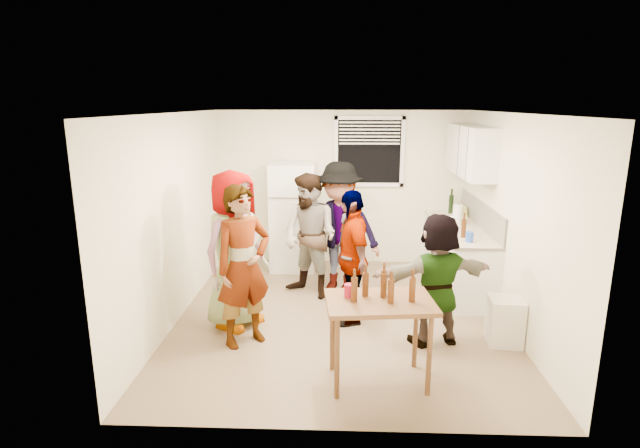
{
  "coord_description": "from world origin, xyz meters",
  "views": [
    {
      "loc": [
        -0.03,
        -5.82,
        2.62
      ],
      "look_at": [
        -0.26,
        0.18,
        1.15
      ],
      "focal_mm": 28.0,
      "sensor_mm": 36.0,
      "label": 1
    }
  ],
  "objects_px": {
    "kettle": "(453,222)",
    "guest_back_left": "(310,295)",
    "beer_bottle_counter": "(463,237)",
    "guest_grey": "(238,323)",
    "refrigerator": "(293,217)",
    "guest_stripe": "(246,342)",
    "trash_bin": "(505,322)",
    "guest_black": "(351,320)",
    "guest_back_right": "(339,290)",
    "wine_bottle": "(450,213)",
    "guest_orange": "(433,342)",
    "blue_cup": "(469,242)",
    "red_cup": "(349,297)",
    "serving_table": "(377,381)",
    "beer_bottle_table": "(390,303)"
  },
  "relations": [
    {
      "from": "red_cup",
      "to": "guest_grey",
      "type": "bearing_deg",
      "value": 138.67
    },
    {
      "from": "refrigerator",
      "to": "kettle",
      "type": "bearing_deg",
      "value": -12.01
    },
    {
      "from": "wine_bottle",
      "to": "guest_back_right",
      "type": "height_order",
      "value": "wine_bottle"
    },
    {
      "from": "red_cup",
      "to": "guest_back_left",
      "type": "bearing_deg",
      "value": 102.99
    },
    {
      "from": "beer_bottle_counter",
      "to": "guest_stripe",
      "type": "distance_m",
      "value": 3.07
    },
    {
      "from": "trash_bin",
      "to": "guest_stripe",
      "type": "xyz_separation_m",
      "value": [
        -2.88,
        -0.09,
        -0.25
      ]
    },
    {
      "from": "guest_back_right",
      "to": "guest_black",
      "type": "xyz_separation_m",
      "value": [
        0.15,
        -1.03,
        0.0
      ]
    },
    {
      "from": "red_cup",
      "to": "guest_black",
      "type": "distance_m",
      "value": 1.56
    },
    {
      "from": "wine_bottle",
      "to": "trash_bin",
      "type": "height_order",
      "value": "wine_bottle"
    },
    {
      "from": "wine_bottle",
      "to": "blue_cup",
      "type": "height_order",
      "value": "wine_bottle"
    },
    {
      "from": "refrigerator",
      "to": "beer_bottle_table",
      "type": "xyz_separation_m",
      "value": [
        1.2,
        -3.44,
        -0.01
      ]
    },
    {
      "from": "guest_stripe",
      "to": "guest_back_right",
      "type": "xyz_separation_m",
      "value": [
        1.03,
        1.65,
        0.0
      ]
    },
    {
      "from": "trash_bin",
      "to": "serving_table",
      "type": "relative_size",
      "value": 0.53
    },
    {
      "from": "guest_grey",
      "to": "guest_orange",
      "type": "height_order",
      "value": "guest_grey"
    },
    {
      "from": "kettle",
      "to": "wine_bottle",
      "type": "bearing_deg",
      "value": 67.59
    },
    {
      "from": "beer_bottle_counter",
      "to": "guest_stripe",
      "type": "bearing_deg",
      "value": -154.55
    },
    {
      "from": "serving_table",
      "to": "guest_grey",
      "type": "bearing_deg",
      "value": 142.52
    },
    {
      "from": "beer_bottle_counter",
      "to": "guest_back_left",
      "type": "distance_m",
      "value": 2.21
    },
    {
      "from": "serving_table",
      "to": "refrigerator",
      "type": "bearing_deg",
      "value": 108.27
    },
    {
      "from": "guest_back_right",
      "to": "guest_orange",
      "type": "xyz_separation_m",
      "value": [
        1.07,
        -1.57,
        0.0
      ]
    },
    {
      "from": "kettle",
      "to": "serving_table",
      "type": "relative_size",
      "value": 0.22
    },
    {
      "from": "guest_stripe",
      "to": "guest_back_left",
      "type": "xyz_separation_m",
      "value": [
        0.64,
        1.42,
        0.0
      ]
    },
    {
      "from": "guest_back_left",
      "to": "guest_orange",
      "type": "height_order",
      "value": "guest_back_left"
    },
    {
      "from": "serving_table",
      "to": "guest_orange",
      "type": "bearing_deg",
      "value": 50.53
    },
    {
      "from": "blue_cup",
      "to": "guest_back_left",
      "type": "bearing_deg",
      "value": 169.55
    },
    {
      "from": "trash_bin",
      "to": "guest_stripe",
      "type": "distance_m",
      "value": 2.89
    },
    {
      "from": "blue_cup",
      "to": "guest_orange",
      "type": "distance_m",
      "value": 1.44
    },
    {
      "from": "beer_bottle_counter",
      "to": "red_cup",
      "type": "distance_m",
      "value": 2.48
    },
    {
      "from": "trash_bin",
      "to": "guest_stripe",
      "type": "bearing_deg",
      "value": -178.25
    },
    {
      "from": "kettle",
      "to": "guest_grey",
      "type": "height_order",
      "value": "kettle"
    },
    {
      "from": "guest_grey",
      "to": "guest_back_right",
      "type": "bearing_deg",
      "value": -13.68
    },
    {
      "from": "beer_bottle_counter",
      "to": "guest_grey",
      "type": "relative_size",
      "value": 0.13
    },
    {
      "from": "red_cup",
      "to": "guest_back_right",
      "type": "bearing_deg",
      "value": 92.36
    },
    {
      "from": "guest_orange",
      "to": "trash_bin",
      "type": "bearing_deg",
      "value": 166.1
    },
    {
      "from": "kettle",
      "to": "guest_back_left",
      "type": "bearing_deg",
      "value": -175.1
    },
    {
      "from": "guest_back_right",
      "to": "serving_table",
      "type": "bearing_deg",
      "value": -61.82
    },
    {
      "from": "blue_cup",
      "to": "guest_stripe",
      "type": "relative_size",
      "value": 0.07
    },
    {
      "from": "refrigerator",
      "to": "guest_stripe",
      "type": "height_order",
      "value": "refrigerator"
    },
    {
      "from": "red_cup",
      "to": "guest_stripe",
      "type": "relative_size",
      "value": 0.07
    },
    {
      "from": "wine_bottle",
      "to": "guest_orange",
      "type": "relative_size",
      "value": 0.2
    },
    {
      "from": "red_cup",
      "to": "guest_grey",
      "type": "height_order",
      "value": "red_cup"
    },
    {
      "from": "guest_back_left",
      "to": "guest_back_right",
      "type": "distance_m",
      "value": 0.45
    },
    {
      "from": "refrigerator",
      "to": "beer_bottle_counter",
      "type": "relative_size",
      "value": 7.03
    },
    {
      "from": "refrigerator",
      "to": "trash_bin",
      "type": "distance_m",
      "value": 3.65
    },
    {
      "from": "beer_bottle_counter",
      "to": "guest_black",
      "type": "distance_m",
      "value": 1.84
    },
    {
      "from": "refrigerator",
      "to": "wine_bottle",
      "type": "height_order",
      "value": "refrigerator"
    },
    {
      "from": "wine_bottle",
      "to": "beer_bottle_counter",
      "type": "height_order",
      "value": "wine_bottle"
    },
    {
      "from": "beer_bottle_table",
      "to": "guest_back_right",
      "type": "xyz_separation_m",
      "value": [
        -0.47,
        2.47,
        -0.84
      ]
    },
    {
      "from": "beer_bottle_table",
      "to": "guest_back_right",
      "type": "distance_m",
      "value": 2.65
    },
    {
      "from": "serving_table",
      "to": "red_cup",
      "type": "bearing_deg",
      "value": 166.37
    }
  ]
}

